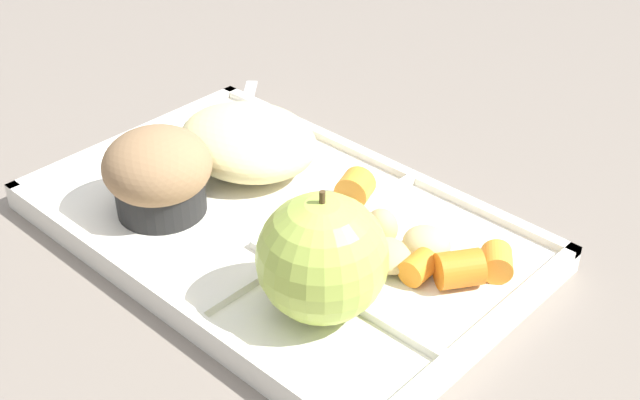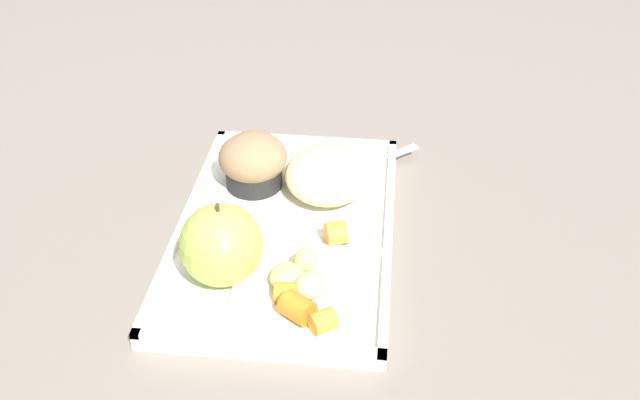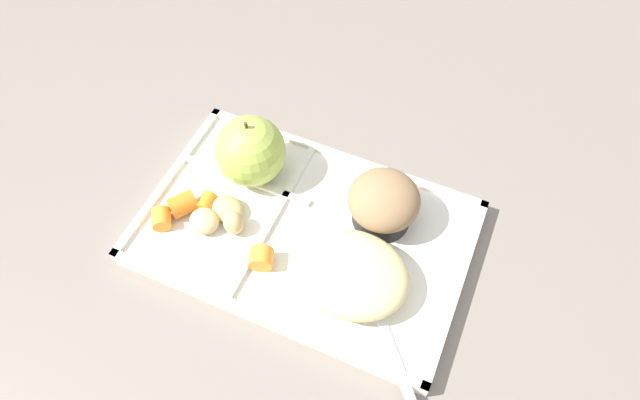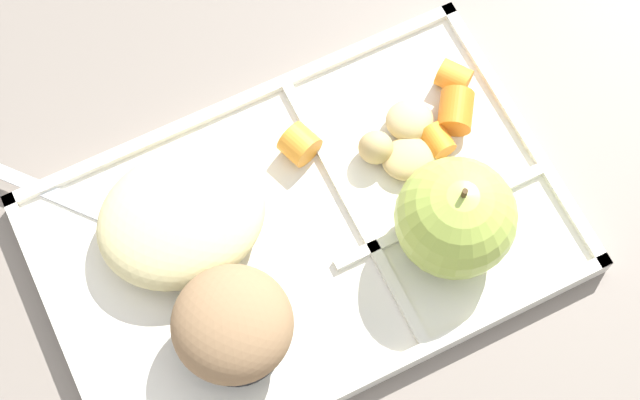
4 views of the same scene
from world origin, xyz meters
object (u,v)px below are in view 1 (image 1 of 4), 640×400
lunch_tray (279,229)px  green_apple (322,258)px  bran_muffin (158,173)px  plastic_fork (240,131)px

lunch_tray → green_apple: (-0.09, 0.05, 0.05)m
lunch_tray → bran_muffin: (0.07, 0.05, 0.04)m
bran_muffin → green_apple: bearing=180.0°
bran_muffin → plastic_fork: bran_muffin is taller
bran_muffin → plastic_fork: 0.13m
green_apple → plastic_fork: green_apple is taller
lunch_tray → green_apple: 0.11m
green_apple → bran_muffin: green_apple is taller
lunch_tray → green_apple: size_ratio=4.04×
plastic_fork → lunch_tray: bearing=149.5°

